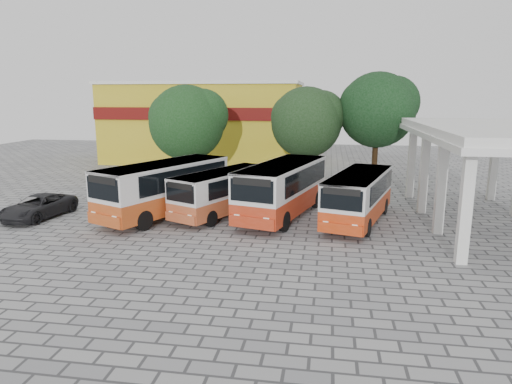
% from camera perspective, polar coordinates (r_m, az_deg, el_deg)
% --- Properties ---
extents(ground, '(90.00, 90.00, 0.00)m').
position_cam_1_polar(ground, '(23.03, 3.20, -5.56)').
color(ground, gray).
rests_on(ground, ground).
extents(terminal_shelter, '(6.80, 15.80, 5.40)m').
position_cam_1_polar(terminal_shelter, '(27.21, 27.01, 6.43)').
color(terminal_shelter, silver).
rests_on(terminal_shelter, ground).
extents(shophouse_block, '(20.40, 10.40, 8.30)m').
position_cam_1_polar(shophouse_block, '(49.70, -6.37, 8.71)').
color(shophouse_block, '#B39D19').
rests_on(shophouse_block, ground).
extents(bus_far_left, '(5.96, 9.31, 3.13)m').
position_cam_1_polar(bus_far_left, '(26.94, -11.34, 0.78)').
color(bus_far_left, '#AE4215').
rests_on(bus_far_left, ground).
extents(bus_centre_left, '(5.05, 7.78, 2.61)m').
position_cam_1_polar(bus_centre_left, '(26.75, -4.14, 0.25)').
color(bus_centre_left, '#AF4D27').
rests_on(bus_centre_left, ground).
extents(bus_centre_right, '(4.78, 9.13, 3.11)m').
position_cam_1_polar(bus_centre_right, '(26.36, 3.38, 0.73)').
color(bus_centre_right, '#A92B10').
rests_on(bus_centre_right, ground).
extents(bus_far_right, '(4.32, 8.10, 2.76)m').
position_cam_1_polar(bus_far_right, '(25.74, 12.72, -0.29)').
color(bus_far_right, '#B5310B').
rests_on(bus_far_right, ground).
extents(tree_left, '(6.39, 6.09, 7.80)m').
position_cam_1_polar(tree_left, '(37.70, -8.54, 8.85)').
color(tree_left, '#48361E').
rests_on(tree_left, ground).
extents(tree_middle, '(5.77, 5.49, 7.63)m').
position_cam_1_polar(tree_middle, '(36.06, 6.41, 8.94)').
color(tree_middle, '#452916').
rests_on(tree_middle, ground).
extents(tree_right, '(6.05, 5.76, 8.73)m').
position_cam_1_polar(tree_right, '(36.64, 15.05, 10.17)').
color(tree_right, black).
rests_on(tree_right, ground).
extents(parked_car, '(2.78, 4.99, 1.32)m').
position_cam_1_polar(parked_car, '(29.13, -25.55, -1.65)').
color(parked_car, black).
rests_on(parked_car, ground).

